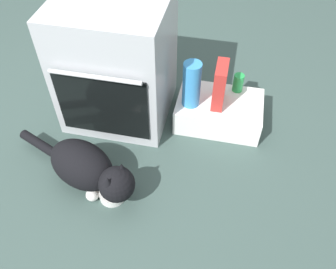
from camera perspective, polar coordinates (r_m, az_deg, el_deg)
The scene contains 8 objects.
ground at distance 2.19m, azimuth -10.88°, elevation -4.18°, with size 8.00×8.00×0.00m, color #384C47.
oven at distance 2.23m, azimuth -8.36°, elevation 11.54°, with size 0.64×0.65×0.79m.
pantry_cabinet at distance 2.33m, azimuth 8.17°, elevation 3.71°, with size 0.54×0.36×0.18m, color white.
food_bowl at distance 2.00m, azimuth -8.96°, elevation -9.37°, with size 0.14×0.14×0.08m.
cat at distance 1.98m, azimuth -12.73°, elevation -5.34°, with size 0.81×0.41×0.28m.
cereal_box at distance 2.17m, azimuth 8.35°, elevation 7.87°, with size 0.07×0.18×0.28m, color #B72D28.
water_bottle at distance 2.14m, azimuth 3.82°, elevation 8.04°, with size 0.11×0.11×0.30m, color #388CD1.
soda_can at distance 2.33m, azimuth 11.24°, elevation 8.16°, with size 0.07×0.07×0.12m, color green.
Camera 1 is at (0.68, -1.21, 1.69)m, focal length 37.85 mm.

